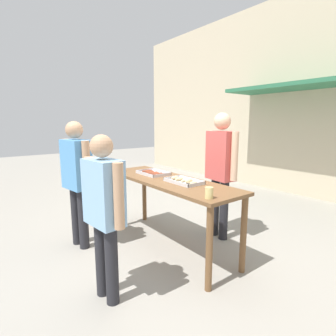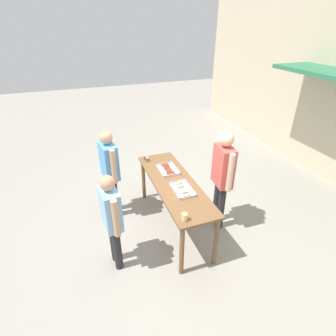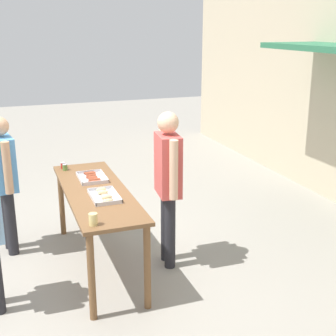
{
  "view_description": "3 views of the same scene",
  "coord_description": "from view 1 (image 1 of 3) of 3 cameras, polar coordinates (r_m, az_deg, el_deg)",
  "views": [
    {
      "loc": [
        2.66,
        -2.06,
        1.68
      ],
      "look_at": [
        0.0,
        0.0,
        1.09
      ],
      "focal_mm": 28.0,
      "sensor_mm": 36.0,
      "label": 1
    },
    {
      "loc": [
        3.42,
        -1.36,
        3.29
      ],
      "look_at": [
        -0.4,
        0.04,
        0.99
      ],
      "focal_mm": 28.0,
      "sensor_mm": 36.0,
      "label": 2
    },
    {
      "loc": [
        4.89,
        -0.92,
        2.7
      ],
      "look_at": [
        0.22,
        0.77,
        1.17
      ],
      "focal_mm": 50.0,
      "sensor_mm": 36.0,
      "label": 3
    }
  ],
  "objects": [
    {
      "name": "food_tray_sausages",
      "position": [
        3.78,
        -3.23,
        -1.14
      ],
      "size": [
        0.45,
        0.31,
        0.04
      ],
      "color": "silver",
      "rests_on": "serving_table"
    },
    {
      "name": "serving_table",
      "position": [
        3.48,
        0.0,
        -4.52
      ],
      "size": [
        2.16,
        0.67,
        0.94
      ],
      "color": "brown",
      "rests_on": "ground"
    },
    {
      "name": "person_customer_with_cup",
      "position": [
        2.47,
        -13.75,
        -7.87
      ],
      "size": [
        0.58,
        0.26,
        1.57
      ],
      "rotation": [
        0.0,
        0.0,
        3.25
      ],
      "color": "#232328",
      "rests_on": "ground"
    },
    {
      "name": "condiment_jar_ketchup",
      "position": [
        4.04,
        -9.95,
        -0.18
      ],
      "size": [
        0.06,
        0.06,
        0.08
      ],
      "color": "#567A38",
      "rests_on": "serving_table"
    },
    {
      "name": "person_server_behind_table",
      "position": [
        3.78,
        11.43,
        0.76
      ],
      "size": [
        0.6,
        0.27,
        1.81
      ],
      "rotation": [
        0.0,
        0.0,
        -0.11
      ],
      "color": "#232328",
      "rests_on": "ground"
    },
    {
      "name": "food_tray_buns",
      "position": [
        3.26,
        3.44,
        -2.83
      ],
      "size": [
        0.47,
        0.28,
        0.06
      ],
      "color": "silver",
      "rests_on": "serving_table"
    },
    {
      "name": "ground_plane",
      "position": [
        3.76,
        0.0,
        -16.5
      ],
      "size": [
        24.0,
        24.0,
        0.0
      ],
      "primitive_type": "plane",
      "color": "gray"
    },
    {
      "name": "beer_cup",
      "position": [
        2.61,
        8.93,
        -5.36
      ],
      "size": [
        0.08,
        0.08,
        0.11
      ],
      "color": "#DBC67A",
      "rests_on": "serving_table"
    },
    {
      "name": "condiment_jar_mustard",
      "position": [
        4.11,
        -10.65,
        -0.02
      ],
      "size": [
        0.06,
        0.06,
        0.08
      ],
      "color": "#B22319",
      "rests_on": "serving_table"
    },
    {
      "name": "person_customer_holding_hotdog",
      "position": [
        3.64,
        -19.21,
        -1.23
      ],
      "size": [
        0.61,
        0.3,
        1.69
      ],
      "rotation": [
        0.0,
        0.0,
        3.3
      ],
      "color": "#232328",
      "rests_on": "ground"
    },
    {
      "name": "building_facade_back",
      "position": [
        6.62,
        29.32,
        13.77
      ],
      "size": [
        12.0,
        1.11,
        4.5
      ],
      "color": "beige",
      "rests_on": "ground"
    }
  ]
}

